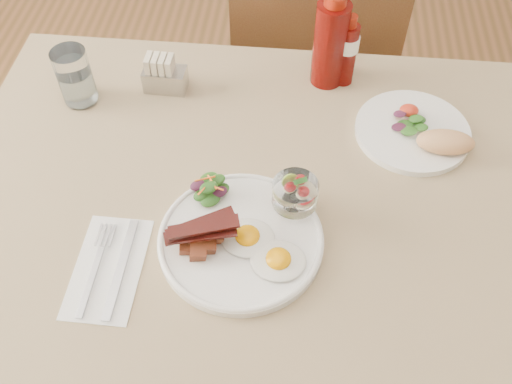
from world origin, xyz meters
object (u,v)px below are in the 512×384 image
object	(u,v)px
second_plate	(420,133)
main_plate	(241,240)
table	(305,234)
chair_far	(312,67)
fruit_cup	(295,193)
ketchup_bottle	(330,43)
sugar_caddy	(164,76)
water_glass	(76,80)
hot_sauce_bottle	(347,51)

from	to	relation	value
second_plate	main_plate	bearing A→B (deg)	-139.13
table	main_plate	bearing A→B (deg)	-141.30
chair_far	fruit_cup	world-z (taller)	chair_far
table	second_plate	distance (m)	0.30
ketchup_bottle	sugar_caddy	xyz separation A→B (m)	(-0.34, -0.06, -0.06)
second_plate	sugar_caddy	bearing A→B (deg)	169.59
table	sugar_caddy	world-z (taller)	sugar_caddy
fruit_cup	sugar_caddy	distance (m)	0.42
ketchup_bottle	water_glass	bearing A→B (deg)	-167.62
fruit_cup	hot_sauce_bottle	size ratio (longest dim) A/B	0.49
second_plate	chair_far	bearing A→B (deg)	113.66
second_plate	ketchup_bottle	size ratio (longest dim) A/B	1.10
ketchup_bottle	hot_sauce_bottle	xyz separation A→B (m)	(0.04, 0.00, -0.02)
main_plate	water_glass	world-z (taller)	water_glass
main_plate	sugar_caddy	size ratio (longest dim) A/B	3.13
main_plate	hot_sauce_bottle	world-z (taller)	hot_sauce_bottle
chair_far	hot_sauce_bottle	bearing A→B (deg)	-79.51
sugar_caddy	chair_far	bearing A→B (deg)	52.39
hot_sauce_bottle	table	bearing A→B (deg)	-99.71
table	sugar_caddy	bearing A→B (deg)	137.94
sugar_caddy	table	bearing A→B (deg)	-40.07
fruit_cup	water_glass	distance (m)	0.52
second_plate	fruit_cup	bearing A→B (deg)	-138.42
fruit_cup	sugar_caddy	xyz separation A→B (m)	(-0.29, 0.30, -0.03)
main_plate	second_plate	size ratio (longest dim) A/B	1.24
second_plate	hot_sauce_bottle	world-z (taller)	hot_sauce_bottle
main_plate	second_plate	distance (m)	0.42
chair_far	second_plate	size ratio (longest dim) A/B	4.12
fruit_cup	second_plate	world-z (taller)	fruit_cup
ketchup_bottle	hot_sauce_bottle	size ratio (longest dim) A/B	1.27
main_plate	ketchup_bottle	bearing A→B (deg)	72.76
fruit_cup	hot_sauce_bottle	xyz separation A→B (m)	(0.09, 0.37, 0.02)
table	chair_far	xyz separation A→B (m)	(0.00, 0.66, -0.14)
hot_sauce_bottle	water_glass	bearing A→B (deg)	-168.33
ketchup_bottle	table	bearing A→B (deg)	-93.87
chair_far	main_plate	distance (m)	0.80
main_plate	hot_sauce_bottle	size ratio (longest dim) A/B	1.74
main_plate	fruit_cup	xyz separation A→B (m)	(0.09, 0.07, 0.05)
table	ketchup_bottle	world-z (taller)	ketchup_bottle
chair_far	table	bearing A→B (deg)	-90.00
chair_far	water_glass	xyz separation A→B (m)	(-0.48, -0.43, 0.28)
table	hot_sauce_bottle	distance (m)	0.39
main_plate	sugar_caddy	world-z (taller)	sugar_caddy
hot_sauce_bottle	fruit_cup	bearing A→B (deg)	-103.10
ketchup_bottle	sugar_caddy	world-z (taller)	ketchup_bottle
main_plate	chair_far	bearing A→B (deg)	81.60
main_plate	fruit_cup	distance (m)	0.12
main_plate	water_glass	bearing A→B (deg)	139.01
main_plate	sugar_caddy	bearing A→B (deg)	118.59
table	chair_far	world-z (taller)	chair_far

